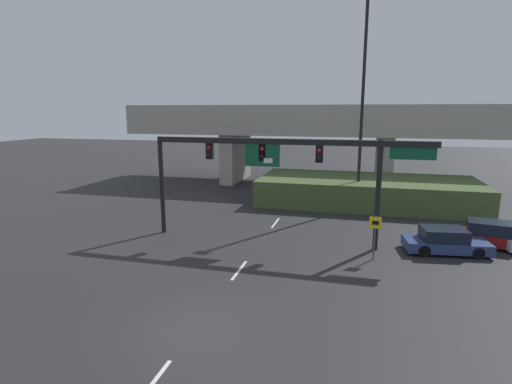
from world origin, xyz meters
name	(u,v)px	position (x,y,z in m)	size (l,w,h in m)	color
ground_plane	(197,326)	(0.00, 0.00, 0.00)	(160.00, 160.00, 0.00)	#262628
lane_markings	(276,223)	(0.00, 13.78, 0.00)	(0.14, 36.51, 0.01)	silver
signal_gantry	(279,159)	(0.97, 9.94, 4.89)	(15.88, 0.44, 6.02)	black
speed_limit_sign	(375,231)	(6.30, 8.35, 1.52)	(0.60, 0.11, 2.33)	#4C4C4C
highway_light_pole_near	(363,101)	(5.35, 19.77, 8.29)	(0.70, 0.36, 15.82)	black
overpass_bridge	(307,129)	(0.00, 29.33, 5.71)	(36.28, 8.77, 8.07)	#A39E93
grass_embankment	(367,191)	(6.06, 21.25, 1.05)	(17.30, 7.56, 2.11)	#42562D
parked_sedan_near_right	(445,241)	(10.06, 10.42, 0.63)	(4.51, 2.36, 1.36)	navy
parked_sedan_mid_right	(494,235)	(12.89, 12.14, 0.67)	(4.94, 2.63, 1.44)	maroon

